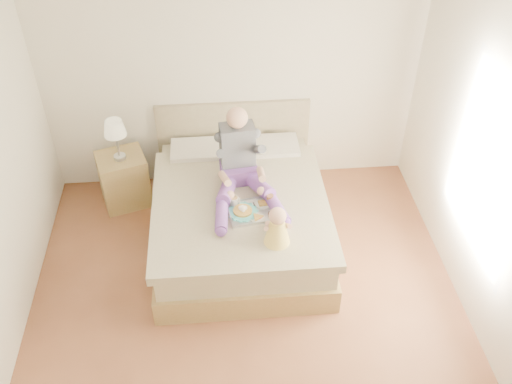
{
  "coord_description": "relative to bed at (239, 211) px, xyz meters",
  "views": [
    {
      "loc": [
        -0.21,
        -3.27,
        4.2
      ],
      "look_at": [
        0.14,
        0.79,
        0.8
      ],
      "focal_mm": 40.0,
      "sensor_mm": 36.0,
      "label": 1
    }
  ],
  "objects": [
    {
      "name": "adult",
      "position": [
        0.02,
        0.04,
        0.54
      ],
      "size": [
        0.7,
        1.03,
        0.84
      ],
      "rotation": [
        0.0,
        0.0,
        0.11
      ],
      "color": "#6B3C97",
      "rests_on": "bed"
    },
    {
      "name": "nightstand",
      "position": [
        -1.23,
        0.64,
        -0.01
      ],
      "size": [
        0.6,
        0.57,
        0.61
      ],
      "rotation": [
        0.0,
        0.0,
        0.3
      ],
      "color": "olive",
      "rests_on": "ground"
    },
    {
      "name": "bed",
      "position": [
        0.0,
        0.0,
        0.0
      ],
      "size": [
        1.7,
        2.18,
        1.0
      ],
      "color": "olive",
      "rests_on": "ground"
    },
    {
      "name": "tray",
      "position": [
        0.1,
        -0.35,
        0.32
      ],
      "size": [
        0.51,
        0.42,
        0.13
      ],
      "rotation": [
        0.0,
        0.0,
        0.16
      ],
      "color": "silver",
      "rests_on": "bed"
    },
    {
      "name": "room",
      "position": [
        0.08,
        -1.08,
        1.19
      ],
      "size": [
        4.02,
        4.22,
        2.71
      ],
      "color": "brown",
      "rests_on": "ground"
    },
    {
      "name": "lamp",
      "position": [
        -1.22,
        0.62,
        0.65
      ],
      "size": [
        0.23,
        0.23,
        0.47
      ],
      "color": "silver",
      "rests_on": "nightstand"
    },
    {
      "name": "baby",
      "position": [
        0.29,
        -0.76,
        0.45
      ],
      "size": [
        0.26,
        0.35,
        0.39
      ],
      "rotation": [
        0.0,
        0.0,
        0.06
      ],
      "color": "#FED950",
      "rests_on": "bed"
    }
  ]
}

